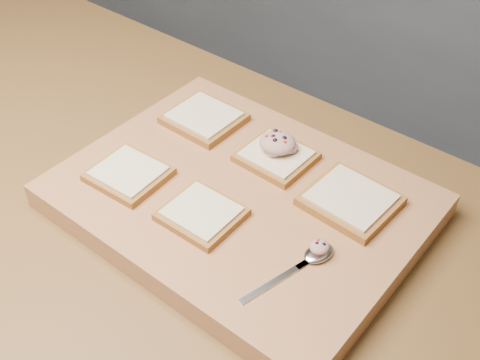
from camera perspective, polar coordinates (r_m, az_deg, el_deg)
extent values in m
cube|color=brown|center=(0.97, -3.97, -4.98)|extent=(2.00, 0.80, 0.06)
cube|color=tan|center=(0.94, 0.00, -1.97)|extent=(0.54, 0.41, 0.04)
cube|color=#A05C29|center=(1.06, -3.43, 5.81)|extent=(0.12, 0.11, 0.01)
cube|color=beige|center=(1.06, -3.45, 6.19)|extent=(0.11, 0.10, 0.00)
cube|color=#A05C29|center=(0.98, 3.46, 2.18)|extent=(0.11, 0.10, 0.01)
cube|color=beige|center=(0.98, 3.48, 2.54)|extent=(0.10, 0.09, 0.00)
cube|color=#A05C29|center=(0.91, 10.42, -1.97)|extent=(0.13, 0.12, 0.01)
cube|color=beige|center=(0.91, 10.49, -1.56)|extent=(0.11, 0.10, 0.00)
cube|color=#A05C29|center=(0.96, -10.50, 0.52)|extent=(0.12, 0.11, 0.01)
cube|color=beige|center=(0.96, -10.56, 0.87)|extent=(0.10, 0.09, 0.00)
cube|color=#A05C29|center=(0.88, -3.65, -3.27)|extent=(0.11, 0.10, 0.01)
cube|color=beige|center=(0.88, -3.67, -2.92)|extent=(0.10, 0.09, 0.00)
ellipsoid|color=tan|center=(0.97, 3.58, 3.56)|extent=(0.06, 0.06, 0.03)
sphere|color=black|center=(0.96, 4.23, 3.94)|extent=(0.01, 0.01, 0.01)
sphere|color=black|center=(0.98, 3.38, 4.61)|extent=(0.01, 0.01, 0.01)
sphere|color=black|center=(0.96, 3.34, 3.73)|extent=(0.01, 0.01, 0.01)
sphere|color=black|center=(0.97, 3.17, 4.08)|extent=(0.01, 0.01, 0.01)
sphere|color=#A5140C|center=(0.96, 4.27, 3.55)|extent=(0.01, 0.01, 0.01)
sphere|color=#A5140C|center=(0.98, 3.83, 4.44)|extent=(0.01, 0.01, 0.01)
sphere|color=#A5140C|center=(0.97, 2.56, 4.11)|extent=(0.01, 0.01, 0.01)
ellipsoid|color=silver|center=(0.84, 7.48, -6.87)|extent=(0.04, 0.05, 0.01)
cube|color=silver|center=(0.83, 6.23, -7.81)|extent=(0.02, 0.03, 0.00)
cube|color=silver|center=(0.81, 3.46, -9.51)|extent=(0.04, 0.12, 0.00)
ellipsoid|color=tan|center=(0.83, 7.56, -6.30)|extent=(0.03, 0.03, 0.01)
sphere|color=black|center=(0.82, 7.95, -6.08)|extent=(0.01, 0.01, 0.01)
sphere|color=black|center=(0.82, 7.32, -6.01)|extent=(0.01, 0.01, 0.01)
sphere|color=#A5140C|center=(0.83, 7.42, -5.74)|extent=(0.01, 0.01, 0.01)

